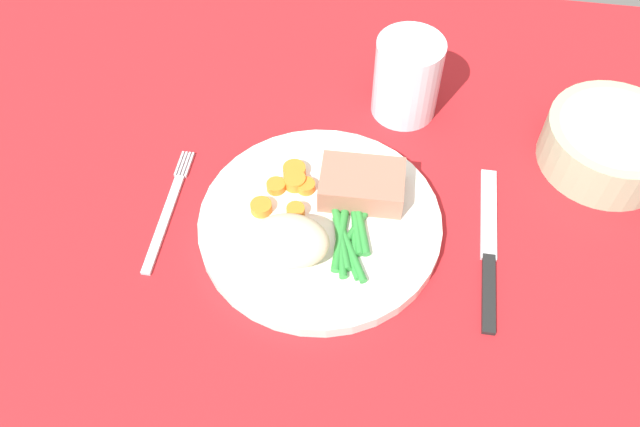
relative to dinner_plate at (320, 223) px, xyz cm
name	(u,v)px	position (x,y,z in cm)	size (l,w,h in cm)	color
dining_table	(355,242)	(3.90, -0.59, -1.80)	(120.00, 90.00, 2.00)	red
dinner_plate	(320,223)	(0.00, 0.00, 0.00)	(25.76, 25.76, 1.60)	white
meat_portion	(358,184)	(3.48, 4.06, 2.35)	(8.90, 6.09, 3.10)	#A86B56
mashed_potatoes	(290,241)	(-2.32, -4.64, 3.04)	(7.94, 5.90, 4.49)	beige
carrot_slices	(288,188)	(-3.92, 3.11, 1.37)	(6.39, 7.80, 1.28)	orange
green_beans	(348,238)	(3.24, -2.20, 1.20)	(4.81, 10.34, 0.88)	#2D8C38
fork	(168,210)	(-16.73, -0.26, -0.60)	(1.44, 16.60, 0.40)	silver
knife	(489,250)	(17.88, -0.29, -0.60)	(1.70, 20.50, 0.64)	black
water_glass	(406,82)	(7.42, 19.26, 3.60)	(7.88, 7.88, 10.05)	silver
salad_bowl	(611,142)	(30.79, 14.28, 2.35)	(14.86, 14.86, 5.58)	#99B28C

